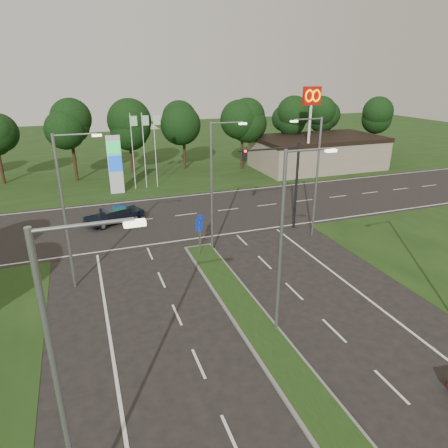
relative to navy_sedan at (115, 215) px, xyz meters
name	(u,v)px	position (x,y,z in m)	size (l,w,h in m)	color
ground	(332,431)	(5.15, -24.11, -0.68)	(160.00, 160.00, 0.00)	black
verge_far	(129,153)	(5.15, 30.89, -0.68)	(160.00, 50.00, 0.02)	black
cross_road	(175,216)	(5.15, -0.11, -0.68)	(160.00, 12.00, 0.02)	black
median_kerb	(280,359)	(5.15, -20.11, -0.62)	(2.00, 26.00, 0.12)	slate
commercial_building	(318,153)	(27.15, 11.89, 1.32)	(16.00, 9.00, 4.00)	gray
streetlight_median_near	(285,236)	(6.15, -18.11, 4.40)	(2.53, 0.22, 9.00)	gray
streetlight_median_far	(214,182)	(6.15, -8.11, 4.40)	(2.53, 0.22, 9.00)	gray
streetlight_left_near	(65,375)	(-3.15, -24.11, 4.40)	(2.53, 0.22, 9.00)	gray
streetlight_left_far	(67,205)	(-3.15, -10.11, 4.40)	(2.53, 0.22, 9.00)	gray
streetlight_right_far	(315,172)	(13.95, -8.11, 4.40)	(2.53, 0.22, 9.00)	gray
traffic_signal	(282,173)	(12.34, -6.12, 3.97)	(5.10, 0.42, 7.00)	black
median_signs	(199,228)	(5.15, -7.71, 1.03)	(1.16, 1.76, 2.38)	gray
gas_pylon	(117,163)	(1.37, 8.94, 2.51)	(5.80, 1.26, 8.00)	silver
mcdonalds_sign	(311,109)	(23.15, 7.86, 7.30)	(2.20, 0.47, 10.40)	silver
treeline_far	(142,118)	(5.26, 15.82, 6.15)	(6.00, 6.00, 9.90)	black
navy_sedan	(115,215)	(0.00, 0.00, 0.00)	(4.98, 3.40, 1.27)	black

